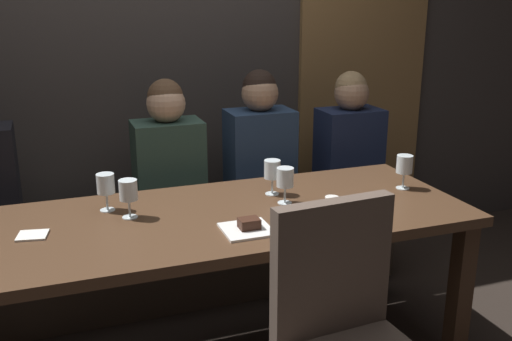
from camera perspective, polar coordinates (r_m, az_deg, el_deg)
The scene contains 16 objects.
back_wall_tiled at distance 3.47m, azimuth -10.20°, elevation 14.56°, with size 6.00×0.12×3.00m, color #383330.
arched_door at distance 3.88m, azimuth 10.62°, elevation 12.76°, with size 0.90×0.05×2.55m.
dining_table at distance 2.48m, azimuth -4.22°, elevation -6.27°, with size 2.20×0.84×0.74m.
banquette_bench at distance 3.27m, azimuth -7.44°, elevation -8.53°, with size 2.50×0.44×0.45m.
chair_near_side at distance 2.01m, azimuth 8.98°, elevation -15.31°, with size 0.47×0.47×0.98m.
diner_bearded at distance 3.07m, azimuth -8.65°, elevation 1.38°, with size 0.36×0.24×0.77m.
diner_far_end at distance 3.19m, azimuth 0.37°, elevation 2.41°, with size 0.36×0.24×0.80m.
diner_near_end at distance 3.44m, azimuth 9.19°, elevation 2.98°, with size 0.36×0.24×0.76m.
wine_glass_end_right at distance 2.54m, azimuth 2.89°, elevation -0.77°, with size 0.08×0.08×0.16m.
wine_glass_near_left at distance 2.65m, azimuth 1.62°, elevation 0.03°, with size 0.08×0.08×0.16m.
wine_glass_far_right at distance 2.82m, azimuth 14.45°, elevation 0.52°, with size 0.08×0.08×0.16m.
wine_glass_near_right at distance 2.53m, azimuth -14.62°, elevation -1.44°, with size 0.08×0.08×0.16m.
wine_glass_center_front at distance 2.43m, azimuth -12.50°, elevation -1.99°, with size 0.08×0.08×0.16m.
espresso_cup at distance 2.49m, azimuth 7.49°, elevation -3.42°, with size 0.12×0.12×0.06m.
dessert_plate at distance 2.27m, azimuth -0.83°, elevation -5.63°, with size 0.19×0.19×0.05m.
folded_napkin at distance 2.39m, azimuth -21.21°, elevation -5.99°, with size 0.11×0.10×0.01m, color silver.
Camera 1 is at (-0.60, -2.20, 1.62)m, focal length 40.51 mm.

